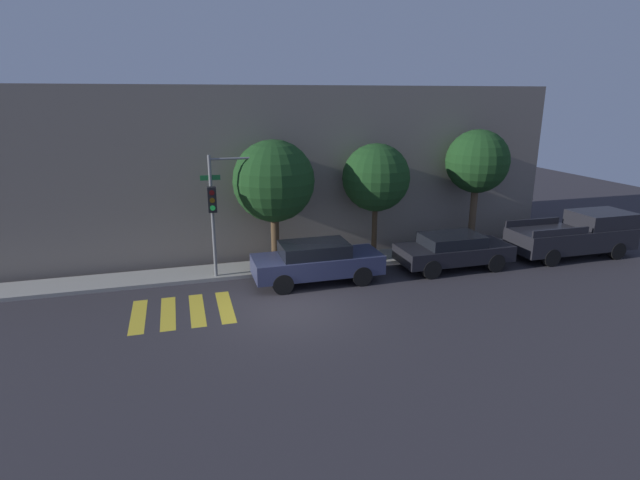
{
  "coord_description": "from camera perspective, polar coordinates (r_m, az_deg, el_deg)",
  "views": [
    {
      "loc": [
        -3.1,
        -14.32,
        6.56
      ],
      "look_at": [
        1.62,
        2.1,
        1.6
      ],
      "focal_mm": 28.0,
      "sensor_mm": 36.0,
      "label": 1
    }
  ],
  "objects": [
    {
      "name": "building_row",
      "position": [
        22.94,
        -8.21,
        8.3
      ],
      "size": [
        26.0,
        6.0,
        6.95
      ],
      "primitive_type": "cube",
      "color": "slate",
      "rests_on": "ground"
    },
    {
      "name": "tree_midblock",
      "position": [
        20.16,
        6.42,
        7.08
      ],
      "size": [
        2.71,
        2.71,
        4.77
      ],
      "color": "#42301E",
      "rests_on": "ground"
    },
    {
      "name": "tree_far_end",
      "position": [
        22.23,
        17.55,
        8.49
      ],
      "size": [
        2.66,
        2.66,
        5.23
      ],
      "color": "brown",
      "rests_on": "ground"
    },
    {
      "name": "tree_near_corner",
      "position": [
        18.98,
        -5.31,
        6.68
      ],
      "size": [
        3.1,
        3.1,
        5.01
      ],
      "color": "#4C3823",
      "rests_on": "ground"
    },
    {
      "name": "sedan_middle",
      "position": [
        20.15,
        14.97,
        -1.11
      ],
      "size": [
        4.42,
        1.84,
        1.39
      ],
      "color": "black",
      "rests_on": "ground"
    },
    {
      "name": "pickup_truck",
      "position": [
        23.58,
        27.3,
        0.58
      ],
      "size": [
        5.25,
        1.94,
        1.85
      ],
      "color": "black",
      "rests_on": "ground"
    },
    {
      "name": "traffic_light_pole",
      "position": [
        18.08,
        -10.57,
        5.21
      ],
      "size": [
        2.68,
        0.56,
        4.58
      ],
      "color": "slate",
      "rests_on": "ground"
    },
    {
      "name": "sedan_near_corner",
      "position": [
        17.99,
        -0.38,
        -2.44
      ],
      "size": [
        4.64,
        1.75,
        1.51
      ],
      "color": "#2D3351",
      "rests_on": "ground"
    },
    {
      "name": "sidewalk",
      "position": [
        19.68,
        -6.08,
        -3.16
      ],
      "size": [
        26.0,
        1.6,
        0.14
      ],
      "primitive_type": "cube",
      "color": "gray",
      "rests_on": "ground"
    },
    {
      "name": "ground_plane",
      "position": [
        16.05,
        -3.52,
        -7.96
      ],
      "size": [
        60.0,
        60.0,
        0.0
      ],
      "primitive_type": "plane",
      "color": "#2D2B30"
    },
    {
      "name": "crosswalk",
      "position": [
        16.48,
        -15.41,
        -7.88
      ],
      "size": [
        3.11,
        2.6,
        0.0
      ],
      "color": "gold",
      "rests_on": "ground"
    }
  ]
}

